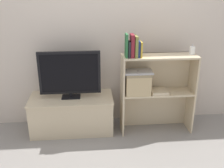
% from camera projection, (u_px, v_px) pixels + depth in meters
% --- Properties ---
extents(ground_plane, '(16.00, 16.00, 0.00)m').
position_uv_depth(ground_plane, '(113.00, 137.00, 3.15)').
color(ground_plane, gray).
extents(wall_back, '(10.00, 0.05, 2.40)m').
position_uv_depth(wall_back, '(110.00, 30.00, 3.17)').
color(wall_back, beige).
rests_on(wall_back, ground_plane).
extents(tv_stand, '(1.00, 0.48, 0.44)m').
position_uv_depth(tv_stand, '(72.00, 114.00, 3.24)').
color(tv_stand, '#CCB793').
rests_on(tv_stand, ground_plane).
extents(tv, '(0.72, 0.14, 0.57)m').
position_uv_depth(tv, '(70.00, 74.00, 3.05)').
color(tv, black).
rests_on(tv, tv_stand).
extents(bookshelf_lower_tier, '(0.87, 0.28, 0.52)m').
position_uv_depth(bookshelf_lower_tier, '(155.00, 104.00, 3.26)').
color(bookshelf_lower_tier, '#CCB793').
rests_on(bookshelf_lower_tier, ground_plane).
extents(bookshelf_upper_tier, '(0.87, 0.28, 0.45)m').
position_uv_depth(bookshelf_upper_tier, '(158.00, 68.00, 3.09)').
color(bookshelf_upper_tier, '#CCB793').
rests_on(bookshelf_upper_tier, bookshelf_lower_tier).
extents(book_forest, '(0.02, 0.13, 0.26)m').
position_uv_depth(book_forest, '(126.00, 46.00, 2.86)').
color(book_forest, '#286638').
rests_on(book_forest, bookshelf_upper_tier).
extents(book_charcoal, '(0.02, 0.14, 0.17)m').
position_uv_depth(book_charcoal, '(129.00, 49.00, 2.88)').
color(book_charcoal, '#232328').
rests_on(book_charcoal, bookshelf_upper_tier).
extents(book_maroon, '(0.04, 0.14, 0.25)m').
position_uv_depth(book_maroon, '(132.00, 46.00, 2.87)').
color(book_maroon, maroon).
rests_on(book_maroon, bookshelf_upper_tier).
extents(book_olive, '(0.03, 0.16, 0.23)m').
position_uv_depth(book_olive, '(136.00, 46.00, 2.88)').
color(book_olive, olive).
rests_on(book_olive, bookshelf_upper_tier).
extents(book_navy, '(0.02, 0.13, 0.18)m').
position_uv_depth(book_navy, '(138.00, 49.00, 2.89)').
color(book_navy, navy).
rests_on(book_navy, bookshelf_upper_tier).
extents(book_mustard, '(0.02, 0.15, 0.17)m').
position_uv_depth(book_mustard, '(141.00, 49.00, 2.89)').
color(book_mustard, gold).
rests_on(book_mustard, bookshelf_upper_tier).
extents(baby_monitor, '(0.05, 0.04, 0.12)m').
position_uv_depth(baby_monitor, '(192.00, 51.00, 2.99)').
color(baby_monitor, white).
rests_on(baby_monitor, bookshelf_upper_tier).
extents(storage_basket_left, '(0.29, 0.25, 0.25)m').
position_uv_depth(storage_basket_left, '(137.00, 82.00, 3.05)').
color(storage_basket_left, tan).
rests_on(storage_basket_left, bookshelf_lower_tier).
extents(laptop, '(0.33, 0.21, 0.02)m').
position_uv_depth(laptop, '(138.00, 72.00, 3.01)').
color(laptop, '#BCBCC1').
rests_on(laptop, storage_basket_left).
extents(magazine_stack, '(0.20, 0.20, 0.03)m').
position_uv_depth(magazine_stack, '(159.00, 91.00, 3.10)').
color(magazine_stack, beige).
rests_on(magazine_stack, bookshelf_lower_tier).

